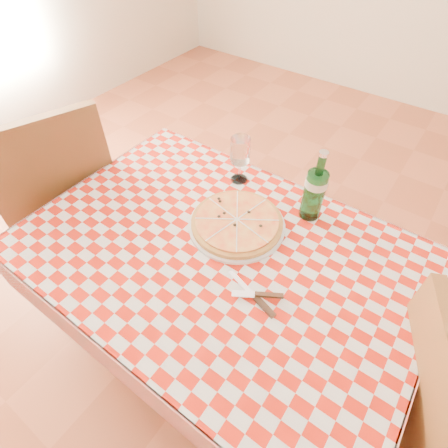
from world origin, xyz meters
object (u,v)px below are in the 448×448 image
Objects in this scene: chair_near at (431,415)px; pizza_plate at (237,222)px; dining_table at (219,267)px; wine_glass at (240,160)px; chair_far at (61,196)px; water_bottle at (316,186)px.

chair_near is 2.72× the size of pizza_plate.
pizza_plate reaches higher than dining_table.
wine_glass reaches higher than chair_near.
pizza_plate is (-0.77, 0.11, 0.25)m from chair_near.
chair_near is 0.82m from pizza_plate.
chair_far is (-1.61, -0.06, 0.06)m from chair_near.
chair_near reaches higher than pizza_plate.
chair_far is 0.85m from wine_glass.
dining_table is 3.55× the size of pizza_plate.
pizza_plate is 1.25× the size of water_bottle.
chair_far is 0.88m from pizza_plate.
wine_glass is (-0.31, 0.02, -0.04)m from water_bottle.
wine_glass is (-0.91, 0.33, 0.33)m from chair_near.
chair_far is 5.39× the size of wine_glass.
pizza_plate is at bearing -131.87° from water_bottle.
chair_near is 0.90× the size of chair_far.
wine_glass is at bearing 121.98° from pizza_plate.
pizza_plate is (-0.01, 0.12, 0.12)m from dining_table.
water_bottle reaches higher than wine_glass.
pizza_plate is 1.77× the size of wine_glass.
wine_glass is (-0.14, 0.22, 0.07)m from pizza_plate.
water_bottle reaches higher than dining_table.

